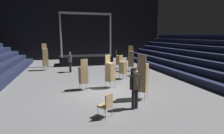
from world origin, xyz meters
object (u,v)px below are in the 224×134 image
Objects in this scene: chair_stack_mid_right at (123,67)px; chair_stack_rear_right at (131,58)px; man_with_tie at (135,86)px; chair_stack_mid_centre at (118,60)px; chair_stack_rear_left at (110,71)px; chair_stack_front_right at (45,57)px; chair_stack_front_left at (83,74)px; crew_worker_near_stage at (70,61)px; loose_chair_near_man at (106,104)px; equipment_road_case at (138,72)px; chair_stack_mid_left at (143,77)px; stage_riser at (86,59)px.

chair_stack_rear_right is (1.59, 2.61, 0.25)m from chair_stack_mid_right.
chair_stack_mid_centre is (2.04, 9.26, -0.13)m from man_with_tie.
chair_stack_mid_right is 2.41m from chair_stack_rear_left.
chair_stack_front_left is at bearing 96.21° from chair_stack_front_right.
chair_stack_front_right is 6.58m from chair_stack_mid_centre.
loose_chair_near_man is at bearing 174.62° from crew_worker_near_stage.
chair_stack_mid_centre reaches higher than equipment_road_case.
chair_stack_mid_right is 0.87× the size of chair_stack_rear_left.
equipment_road_case is (7.10, -4.16, -0.91)m from chair_stack_front_right.
chair_stack_front_left is 7.06m from chair_stack_mid_centre.
loose_chair_near_man is (0.46, -3.84, -0.37)m from chair_stack_front_left.
chair_stack_mid_right is (5.65, -4.91, -0.34)m from chair_stack_front_right.
chair_stack_rear_left is 5.80m from crew_worker_near_stage.
chair_stack_mid_right is (3.00, 1.97, -0.04)m from chair_stack_front_left.
chair_stack_mid_right is 4.96m from crew_worker_near_stage.
chair_stack_mid_centre is at bearing -46.54° from chair_stack_rear_right.
equipment_road_case is (4.45, 2.72, -0.61)m from chair_stack_front_left.
chair_stack_mid_left reaches higher than chair_stack_mid_right.
chair_stack_rear_right is (1.98, 6.88, 0.00)m from chair_stack_mid_left.
stage_riser is at bearing -123.09° from chair_stack_rear_left.
chair_stack_rear_right is at bearing -131.17° from man_with_tie.
loose_chair_near_man is (-3.39, -9.76, -0.33)m from chair_stack_mid_centre.
chair_stack_front_left reaches higher than crew_worker_near_stage.
stage_riser is 4.74m from chair_stack_front_right.
equipment_road_case is at bearing -64.70° from stage_riser.
stage_riser is at bearing -129.15° from chair_stack_mid_centre.
chair_stack_front_left is 5.25m from equipment_road_case.
chair_stack_mid_right reaches higher than equipment_road_case.
man_with_tie is 1.02× the size of chair_stack_mid_right.
chair_stack_front_right reaches higher than chair_stack_mid_centre.
chair_stack_mid_right is at bearing -145.83° from crew_worker_near_stage.
chair_stack_mid_right is 3.06m from chair_stack_rear_right.
chair_stack_rear_left is (-0.23, 3.37, -0.01)m from man_with_tie.
loose_chair_near_man is (-1.35, -0.50, -0.46)m from man_with_tie.
loose_chair_near_man is at bearing 31.83° from chair_stack_mid_right.
man_with_tie is 1.51m from loose_chair_near_man.
chair_stack_mid_left reaches higher than man_with_tie.
equipment_road_case is at bearing -130.04° from crew_worker_near_stage.
man_with_tie is at bearing -84.95° from chair_stack_mid_left.
man_with_tie is 1.85× the size of loose_chair_near_man.
chair_stack_front_right is 1.08× the size of chair_stack_mid_left.
equipment_road_case is at bearing -172.08° from chair_stack_rear_left.
chair_stack_front_right is 1.22× the size of chair_stack_rear_left.
chair_stack_front_right is 8.28m from equipment_road_case.
man_with_tie reaches higher than equipment_road_case.
stage_riser is at bearing 115.30° from equipment_road_case.
chair_stack_front_right is 10.58m from chair_stack_mid_left.
equipment_road_case is (3.21, -6.79, -0.30)m from stage_riser.
chair_stack_rear_right reaches higher than chair_stack_mid_right.
chair_stack_mid_right is at bearing 127.51° from chair_stack_mid_left.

